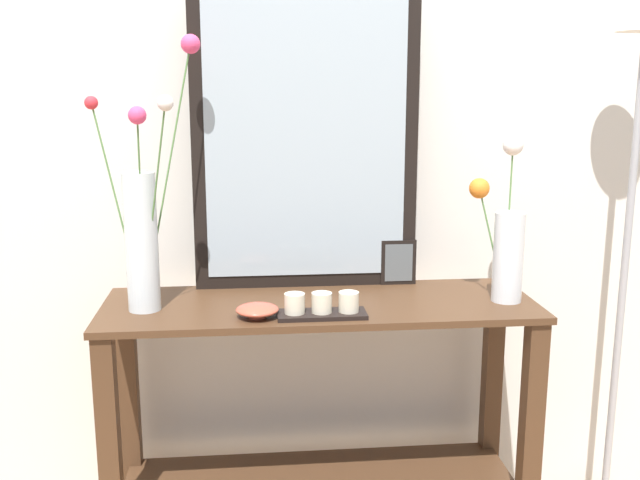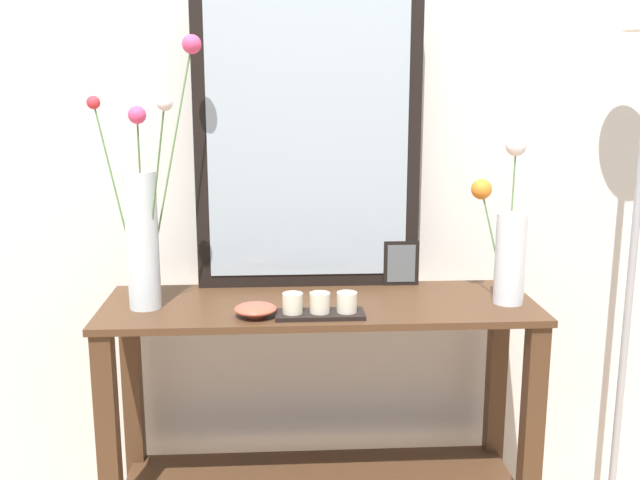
# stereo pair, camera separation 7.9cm
# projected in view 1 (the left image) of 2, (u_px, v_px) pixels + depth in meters

# --- Properties ---
(wall_back) EXTENTS (6.40, 0.08, 2.70)m
(wall_back) POSITION_uv_depth(u_px,v_px,m) (310.00, 118.00, 2.34)
(wall_back) COLOR silver
(wall_back) RESTS_ON ground
(console_table) EXTENTS (1.26, 0.42, 0.83)m
(console_table) POSITION_uv_depth(u_px,v_px,m) (320.00, 404.00, 2.20)
(console_table) COLOR #472D1C
(console_table) RESTS_ON ground
(mirror_leaning) EXTENTS (0.68, 0.03, 0.91)m
(mirror_leaning) POSITION_uv_depth(u_px,v_px,m) (306.00, 140.00, 2.21)
(mirror_leaning) COLOR black
(mirror_leaning) RESTS_ON console_table
(tall_vase_left) EXTENTS (0.31, 0.20, 0.76)m
(tall_vase_left) POSITION_uv_depth(u_px,v_px,m) (143.00, 225.00, 2.01)
(tall_vase_left) COLOR silver
(tall_vase_left) RESTS_ON console_table
(vase_right) EXTENTS (0.16, 0.14, 0.48)m
(vase_right) POSITION_uv_depth(u_px,v_px,m) (506.00, 241.00, 2.12)
(vase_right) COLOR silver
(vase_right) RESTS_ON console_table
(candle_tray) EXTENTS (0.24, 0.09, 0.07)m
(candle_tray) POSITION_uv_depth(u_px,v_px,m) (322.00, 307.00, 1.99)
(candle_tray) COLOR black
(candle_tray) RESTS_ON console_table
(picture_frame_small) EXTENTS (0.11, 0.01, 0.14)m
(picture_frame_small) POSITION_uv_depth(u_px,v_px,m) (398.00, 262.00, 2.31)
(picture_frame_small) COLOR black
(picture_frame_small) RESTS_ON console_table
(decorative_bowl) EXTENTS (0.12, 0.12, 0.04)m
(decorative_bowl) POSITION_uv_depth(u_px,v_px,m) (257.00, 310.00, 1.99)
(decorative_bowl) COLOR #B24C38
(decorative_bowl) RESTS_ON console_table
(floor_lamp) EXTENTS (0.24, 0.24, 1.71)m
(floor_lamp) POSITION_uv_depth(u_px,v_px,m) (632.00, 185.00, 2.23)
(floor_lamp) COLOR #9E9EA3
(floor_lamp) RESTS_ON ground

